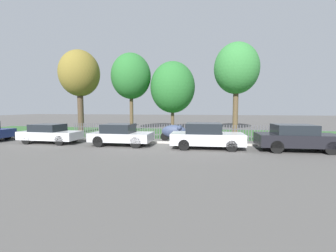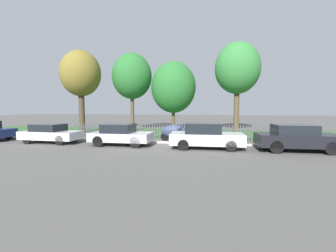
{
  "view_description": "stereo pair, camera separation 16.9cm",
  "coord_description": "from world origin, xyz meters",
  "px_view_note": "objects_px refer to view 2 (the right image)",
  "views": [
    {
      "loc": [
        3.12,
        -14.36,
        2.35
      ],
      "look_at": [
        0.43,
        0.76,
        1.1
      ],
      "focal_mm": 24.0,
      "sensor_mm": 36.0,
      "label": 1
    },
    {
      "loc": [
        3.29,
        -14.33,
        2.35
      ],
      "look_at": [
        0.43,
        0.76,
        1.1
      ],
      "focal_mm": 24.0,
      "sensor_mm": 36.0,
      "label": 2
    }
  ],
  "objects_px": {
    "tree_behind_motorcycle": "(132,76)",
    "tree_mid_park": "(173,87)",
    "parked_car_white_van": "(297,138)",
    "tree_far_left": "(237,69)",
    "tree_nearest_kerb": "(81,74)",
    "parked_car_navy_estate": "(121,134)",
    "parked_car_black_saloon": "(51,133)",
    "covered_motorcycle": "(175,131)",
    "parked_car_red_compact": "(206,136)"
  },
  "relations": [
    {
      "from": "tree_behind_motorcycle",
      "to": "tree_mid_park",
      "type": "relative_size",
      "value": 1.12
    },
    {
      "from": "parked_car_red_compact",
      "to": "parked_car_white_van",
      "type": "relative_size",
      "value": 0.99
    },
    {
      "from": "parked_car_navy_estate",
      "to": "tree_behind_motorcycle",
      "type": "bearing_deg",
      "value": 104.49
    },
    {
      "from": "parked_car_black_saloon",
      "to": "tree_mid_park",
      "type": "xyz_separation_m",
      "value": [
        6.83,
        9.11,
        3.72
      ]
    },
    {
      "from": "covered_motorcycle",
      "to": "parked_car_white_van",
      "type": "bearing_deg",
      "value": -18.41
    },
    {
      "from": "tree_mid_park",
      "to": "tree_far_left",
      "type": "bearing_deg",
      "value": 0.78
    },
    {
      "from": "covered_motorcycle",
      "to": "parked_car_black_saloon",
      "type": "bearing_deg",
      "value": -161.82
    },
    {
      "from": "parked_car_navy_estate",
      "to": "parked_car_red_compact",
      "type": "xyz_separation_m",
      "value": [
        5.26,
        -0.12,
        0.04
      ]
    },
    {
      "from": "tree_nearest_kerb",
      "to": "parked_car_black_saloon",
      "type": "bearing_deg",
      "value": -75.42
    },
    {
      "from": "parked_car_white_van",
      "to": "tree_mid_park",
      "type": "xyz_separation_m",
      "value": [
        -8.25,
        9.24,
        3.63
      ]
    },
    {
      "from": "tree_nearest_kerb",
      "to": "tree_mid_park",
      "type": "bearing_deg",
      "value": 16.76
    },
    {
      "from": "covered_motorcycle",
      "to": "tree_far_left",
      "type": "height_order",
      "value": "tree_far_left"
    },
    {
      "from": "tree_nearest_kerb",
      "to": "tree_behind_motorcycle",
      "type": "xyz_separation_m",
      "value": [
        4.41,
        2.01,
        -0.06
      ]
    },
    {
      "from": "parked_car_black_saloon",
      "to": "tree_behind_motorcycle",
      "type": "relative_size",
      "value": 0.51
    },
    {
      "from": "parked_car_white_van",
      "to": "tree_far_left",
      "type": "xyz_separation_m",
      "value": [
        -2.14,
        9.32,
        5.28
      ]
    },
    {
      "from": "parked_car_white_van",
      "to": "tree_mid_park",
      "type": "bearing_deg",
      "value": 130.01
    },
    {
      "from": "tree_nearest_kerb",
      "to": "tree_far_left",
      "type": "xyz_separation_m",
      "value": [
        14.64,
        2.65,
        0.49
      ]
    },
    {
      "from": "parked_car_black_saloon",
      "to": "covered_motorcycle",
      "type": "relative_size",
      "value": 2.06
    },
    {
      "from": "parked_car_black_saloon",
      "to": "covered_motorcycle",
      "type": "distance_m",
      "value": 8.39
    },
    {
      "from": "parked_car_navy_estate",
      "to": "tree_mid_park",
      "type": "distance_m",
      "value": 10.04
    },
    {
      "from": "parked_car_black_saloon",
      "to": "tree_nearest_kerb",
      "type": "height_order",
      "value": "tree_nearest_kerb"
    },
    {
      "from": "parked_car_navy_estate",
      "to": "tree_mid_park",
      "type": "xyz_separation_m",
      "value": [
        1.84,
        9.15,
        3.68
      ]
    },
    {
      "from": "parked_car_white_van",
      "to": "tree_far_left",
      "type": "height_order",
      "value": "tree_far_left"
    },
    {
      "from": "tree_mid_park",
      "to": "parked_car_navy_estate",
      "type": "bearing_deg",
      "value": -101.38
    },
    {
      "from": "covered_motorcycle",
      "to": "tree_behind_motorcycle",
      "type": "height_order",
      "value": "tree_behind_motorcycle"
    },
    {
      "from": "parked_car_black_saloon",
      "to": "parked_car_red_compact",
      "type": "relative_size",
      "value": 0.94
    },
    {
      "from": "parked_car_red_compact",
      "to": "covered_motorcycle",
      "type": "xyz_separation_m",
      "value": [
        -2.22,
        2.58,
        -0.05
      ]
    },
    {
      "from": "parked_car_navy_estate",
      "to": "tree_nearest_kerb",
      "type": "xyz_separation_m",
      "value": [
        -6.69,
        6.58,
        4.85
      ]
    },
    {
      "from": "parked_car_white_van",
      "to": "tree_behind_motorcycle",
      "type": "relative_size",
      "value": 0.54
    },
    {
      "from": "parked_car_black_saloon",
      "to": "parked_car_red_compact",
      "type": "distance_m",
      "value": 10.25
    },
    {
      "from": "parked_car_navy_estate",
      "to": "tree_mid_park",
      "type": "bearing_deg",
      "value": 78.2
    },
    {
      "from": "parked_car_red_compact",
      "to": "tree_nearest_kerb",
      "type": "xyz_separation_m",
      "value": [
        -11.95,
        6.7,
        4.81
      ]
    },
    {
      "from": "parked_car_black_saloon",
      "to": "parked_car_navy_estate",
      "type": "distance_m",
      "value": 4.99
    },
    {
      "from": "parked_car_black_saloon",
      "to": "covered_motorcycle",
      "type": "xyz_separation_m",
      "value": [
        8.03,
        2.42,
        0.03
      ]
    },
    {
      "from": "parked_car_red_compact",
      "to": "covered_motorcycle",
      "type": "bearing_deg",
      "value": 128.7
    },
    {
      "from": "parked_car_black_saloon",
      "to": "tree_mid_park",
      "type": "distance_m",
      "value": 11.98
    },
    {
      "from": "parked_car_black_saloon",
      "to": "parked_car_navy_estate",
      "type": "relative_size",
      "value": 1.05
    },
    {
      "from": "covered_motorcycle",
      "to": "tree_far_left",
      "type": "xyz_separation_m",
      "value": [
        4.91,
        6.77,
        5.34
      ]
    },
    {
      "from": "parked_car_red_compact",
      "to": "tree_behind_motorcycle",
      "type": "height_order",
      "value": "tree_behind_motorcycle"
    },
    {
      "from": "tree_mid_park",
      "to": "tree_behind_motorcycle",
      "type": "bearing_deg",
      "value": -172.23
    },
    {
      "from": "parked_car_red_compact",
      "to": "tree_mid_park",
      "type": "relative_size",
      "value": 0.6
    },
    {
      "from": "parked_car_white_van",
      "to": "tree_behind_motorcycle",
      "type": "distance_m",
      "value": 15.84
    },
    {
      "from": "parked_car_red_compact",
      "to": "parked_car_white_van",
      "type": "bearing_deg",
      "value": -1.57
    },
    {
      "from": "parked_car_red_compact",
      "to": "tree_far_left",
      "type": "xyz_separation_m",
      "value": [
        2.7,
        9.36,
        5.29
      ]
    },
    {
      "from": "tree_behind_motorcycle",
      "to": "tree_nearest_kerb",
      "type": "bearing_deg",
      "value": -155.51
    },
    {
      "from": "parked_car_white_van",
      "to": "covered_motorcycle",
      "type": "bearing_deg",
      "value": 158.39
    },
    {
      "from": "covered_motorcycle",
      "to": "tree_mid_park",
      "type": "bearing_deg",
      "value": 101.58
    },
    {
      "from": "parked_car_navy_estate",
      "to": "parked_car_red_compact",
      "type": "distance_m",
      "value": 5.26
    },
    {
      "from": "parked_car_red_compact",
      "to": "covered_motorcycle",
      "type": "distance_m",
      "value": 3.4
    },
    {
      "from": "parked_car_white_van",
      "to": "tree_behind_motorcycle",
      "type": "xyz_separation_m",
      "value": [
        -12.38,
        8.67,
        4.74
      ]
    }
  ]
}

